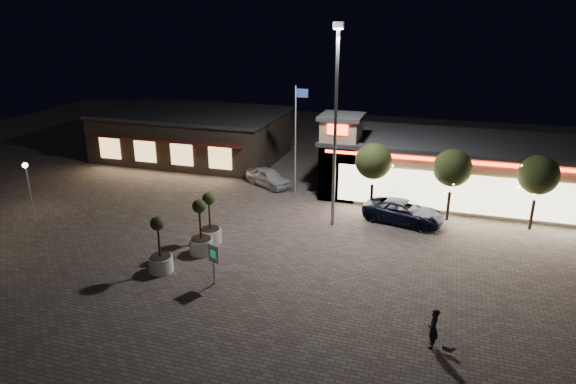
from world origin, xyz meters
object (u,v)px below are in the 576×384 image
(pedestrian, at_px, (433,329))
(valet_sign, at_px, (213,257))
(white_sedan, at_px, (268,177))
(pickup_truck, at_px, (404,212))
(planter_mid, at_px, (160,255))
(planter_left, at_px, (210,227))

(pedestrian, distance_m, valet_sign, 10.85)
(white_sedan, bearing_deg, pickup_truck, -80.94)
(pedestrian, distance_m, planter_mid, 14.11)
(planter_left, bearing_deg, white_sedan, 91.17)
(pedestrian, xyz_separation_m, planter_left, (-12.98, 6.41, 0.10))
(pickup_truck, xyz_separation_m, planter_left, (-10.56, -6.57, 0.25))
(pickup_truck, distance_m, white_sedan, 11.58)
(valet_sign, bearing_deg, planter_mid, 173.07)
(pedestrian, relative_size, planter_mid, 0.56)
(pedestrian, bearing_deg, valet_sign, -97.29)
(pedestrian, relative_size, planter_left, 0.56)
(pedestrian, xyz_separation_m, planter_mid, (-13.91, 2.38, 0.09))
(pedestrian, xyz_separation_m, valet_sign, (-10.65, 1.98, 0.65))
(pickup_truck, bearing_deg, white_sedan, 81.70)
(white_sedan, height_order, planter_mid, planter_mid)
(pickup_truck, xyz_separation_m, planter_mid, (-11.49, -10.60, 0.24))
(valet_sign, bearing_deg, pickup_truck, 53.19)
(planter_left, bearing_deg, planter_mid, -102.94)
(pickup_truck, distance_m, planter_mid, 15.63)
(pickup_truck, height_order, planter_mid, planter_mid)
(white_sedan, xyz_separation_m, valet_sign, (2.55, -15.23, 0.81))
(pickup_truck, relative_size, white_sedan, 1.25)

